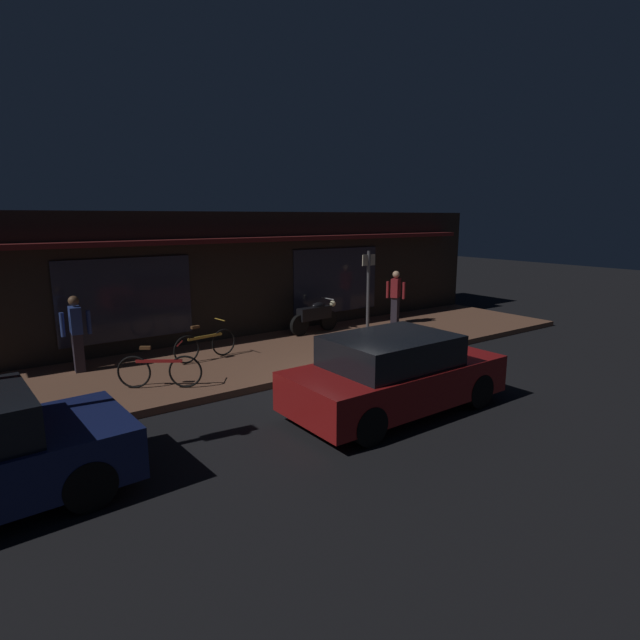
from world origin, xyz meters
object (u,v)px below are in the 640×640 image
bicycle_parked (205,345)px  person_photographer (77,332)px  person_bystander (395,296)px  sign_post (368,289)px  bicycle_extra (160,370)px  motorcycle (315,316)px  parked_car_far (394,374)px

bicycle_parked → person_photographer: 2.77m
person_bystander → sign_post: size_ratio=0.70×
bicycle_extra → bicycle_parked: bearing=41.9°
bicycle_extra → person_bystander: bearing=12.3°
motorcycle → parked_car_far: size_ratio=0.41×
bicycle_extra → sign_post: bearing=8.5°
bicycle_parked → person_bystander: size_ratio=0.99×
bicycle_parked → parked_car_far: (1.59, -4.70, 0.20)m
motorcycle → bicycle_extra: 5.73m
person_photographer → person_bystander: (9.10, -0.37, 0.00)m
motorcycle → parked_car_far: 5.90m
person_photographer → person_bystander: bearing=-2.3°
motorcycle → bicycle_extra: bearing=-157.4°
bicycle_parked → person_photographer: bearing=164.7°
motorcycle → person_bystander: 2.81m
motorcycle → parked_car_far: bearing=-111.3°
bicycle_parked → person_photographer: size_ratio=0.99×
sign_post → parked_car_far: (-3.04, -4.22, -0.81)m
person_photographer → person_bystander: 9.11m
motorcycle → bicycle_parked: 3.82m
person_bystander → parked_car_far: bearing=-134.1°
sign_post → person_photographer: bearing=170.7°
bicycle_parked → sign_post: 4.76m
bicycle_extra → person_photographer: 2.43m
person_bystander → motorcycle: bearing=170.7°
person_photographer → sign_post: size_ratio=0.70×
bicycle_parked → person_bystander: 6.51m
parked_car_far → motorcycle: bearing=68.7°
person_photographer → sign_post: bearing=-9.3°
person_photographer → sign_post: 7.36m
bicycle_extra → person_bystander: 8.25m
motorcycle → bicycle_extra: motorcycle is taller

